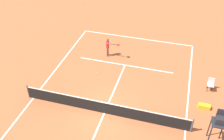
{
  "coord_description": "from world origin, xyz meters",
  "views": [
    {
      "loc": [
        -3.84,
        11.39,
        12.4
      ],
      "look_at": [
        0.53,
        -3.61,
        0.8
      ],
      "focal_mm": 42.08,
      "sensor_mm": 36.0,
      "label": 1
    }
  ],
  "objects": [
    {
      "name": "courtside_chair_mid",
      "position": [
        -6.56,
        -4.35,
        0.53
      ],
      "size": [
        0.44,
        0.46,
        0.95
      ],
      "color": "#262626",
      "rests_on": "ground"
    },
    {
      "name": "court_lines",
      "position": [
        0.0,
        0.0,
        0.0
      ],
      "size": [
        10.41,
        20.44,
        0.01
      ],
      "color": "white",
      "rests_on": "ground"
    },
    {
      "name": "tennis_ball",
      "position": [
        1.82,
        -3.95,
        0.03
      ],
      "size": [
        0.07,
        0.07,
        0.07
      ],
      "primitive_type": "sphere",
      "color": "#CCE033",
      "rests_on": "ground"
    },
    {
      "name": "equipment_bag",
      "position": [
        -6.2,
        -2.28,
        0.15
      ],
      "size": [
        0.76,
        0.32,
        0.3
      ],
      "primitive_type": "cube",
      "color": "yellow",
      "rests_on": "ground"
    },
    {
      "name": "ground_plane",
      "position": [
        0.0,
        0.0,
        0.0
      ],
      "size": [
        60.0,
        60.0,
        0.0
      ],
      "primitive_type": "plane",
      "color": "#AD5933"
    },
    {
      "name": "player_serving",
      "position": [
        1.72,
        -6.53,
        1.0
      ],
      "size": [
        1.27,
        0.55,
        1.68
      ],
      "rotation": [
        0.0,
        0.0,
        1.58
      ],
      "color": "brown",
      "rests_on": "ground"
    },
    {
      "name": "umpire_chair",
      "position": [
        -6.73,
        0.39,
        1.61
      ],
      "size": [
        0.8,
        0.8,
        2.41
      ],
      "color": "#232328",
      "rests_on": "ground"
    },
    {
      "name": "tennis_net",
      "position": [
        0.0,
        0.0,
        0.5
      ],
      "size": [
        11.01,
        0.1,
        1.07
      ],
      "color": "#4C4C51",
      "rests_on": "ground"
    }
  ]
}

